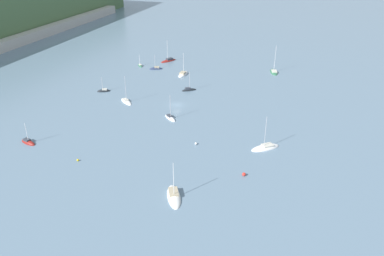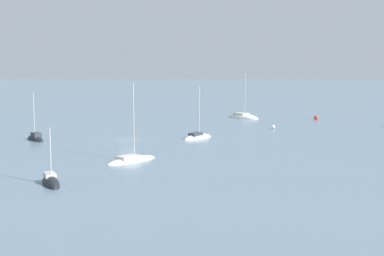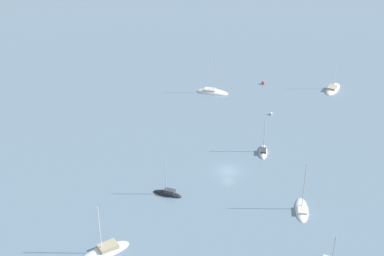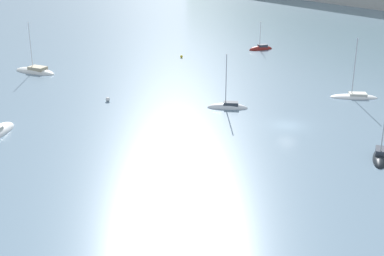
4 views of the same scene
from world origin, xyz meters
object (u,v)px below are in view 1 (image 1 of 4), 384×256
object	(u,v)px
sailboat_9	(28,143)
sailboat_10	(174,197)
sailboat_4	(126,102)
sailboat_2	(170,118)
sailboat_1	(183,74)
sailboat_3	(189,90)
sailboat_5	(104,91)
sailboat_7	(274,72)
mooring_buoy_2	(244,174)
mooring_buoy_1	(196,144)
sailboat_11	(140,66)
sailboat_8	(169,61)
sailboat_0	(156,69)
sailboat_6	(265,148)
mooring_buoy_0	(78,160)

from	to	relation	value
sailboat_9	sailboat_10	size ratio (longest dim) A/B	0.71
sailboat_4	sailboat_2	bearing A→B (deg)	18.99
sailboat_1	sailboat_3	size ratio (longest dim) A/B	1.22
sailboat_4	sailboat_5	world-z (taller)	sailboat_4
sailboat_7	mooring_buoy_2	xyz separation A→B (m)	(-80.93, -2.56, 0.34)
sailboat_10	sailboat_9	bearing A→B (deg)	-129.56
sailboat_4	mooring_buoy_2	xyz separation A→B (m)	(-32.45, -48.13, 0.35)
sailboat_5	mooring_buoy_1	bearing A→B (deg)	122.29
mooring_buoy_2	sailboat_7	bearing A→B (deg)	1.81
sailboat_2	sailboat_3	size ratio (longest dim) A/B	1.11
sailboat_11	sailboat_8	bearing A→B (deg)	-81.19
sailboat_8	mooring_buoy_1	bearing A→B (deg)	58.63
sailboat_0	mooring_buoy_2	bearing A→B (deg)	104.23
sailboat_3	sailboat_10	size ratio (longest dim) A/B	0.79
sailboat_3	sailboat_10	bearing A→B (deg)	-109.86
sailboat_10	mooring_buoy_1	bearing A→B (deg)	158.36
sailboat_3	sailboat_9	distance (m)	60.45
sailboat_3	sailboat_7	distance (m)	42.03
sailboat_1	sailboat_10	size ratio (longest dim) A/B	0.96
sailboat_8	sailboat_7	bearing A→B (deg)	120.58
sailboat_2	sailboat_4	size ratio (longest dim) A/B	0.89
sailboat_5	sailboat_11	xyz separation A→B (m)	(32.53, 0.21, -0.00)
mooring_buoy_1	sailboat_11	bearing A→B (deg)	36.87
sailboat_4	sailboat_9	world-z (taller)	sailboat_4
sailboat_0	sailboat_3	distance (m)	29.34
sailboat_6	sailboat_9	world-z (taller)	sailboat_6
mooring_buoy_0	mooring_buoy_1	bearing A→B (deg)	-56.40
sailboat_6	mooring_buoy_0	distance (m)	50.20
sailboat_1	sailboat_3	xyz separation A→B (m)	(-16.74, -8.10, 0.01)
sailboat_1	sailboat_11	world-z (taller)	sailboat_1
sailboat_10	mooring_buoy_0	world-z (taller)	sailboat_10
sailboat_3	sailboat_11	xyz separation A→B (m)	(21.66, 30.30, -0.05)
sailboat_3	sailboat_6	distance (m)	48.30
sailboat_2	sailboat_8	world-z (taller)	sailboat_8
sailboat_0	mooring_buoy_1	bearing A→B (deg)	99.34
sailboat_6	mooring_buoy_1	xyz separation A→B (m)	(-3.95, 18.78, 0.28)
sailboat_3	sailboat_5	size ratio (longest dim) A/B	1.23
sailboat_8	sailboat_9	distance (m)	85.29
mooring_buoy_1	mooring_buoy_0	bearing A→B (deg)	123.60
sailboat_1	mooring_buoy_1	bearing A→B (deg)	-156.58
sailboat_1	sailboat_4	distance (m)	35.18
sailboat_4	sailboat_6	distance (m)	54.11
sailboat_10	mooring_buoy_2	world-z (taller)	sailboat_10
sailboat_10	sailboat_7	bearing A→B (deg)	146.19
sailboat_4	sailboat_7	world-z (taller)	sailboat_7
sailboat_1	sailboat_7	bearing A→B (deg)	-67.15
sailboat_2	mooring_buoy_1	xyz separation A→B (m)	(-13.57, -12.88, 0.25)
sailboat_4	sailboat_7	xyz separation A→B (m)	(48.48, -45.57, 0.01)
sailboat_11	mooring_buoy_0	xyz separation A→B (m)	(-77.88, -18.64, 0.20)
sailboat_11	sailboat_0	bearing A→B (deg)	-143.09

